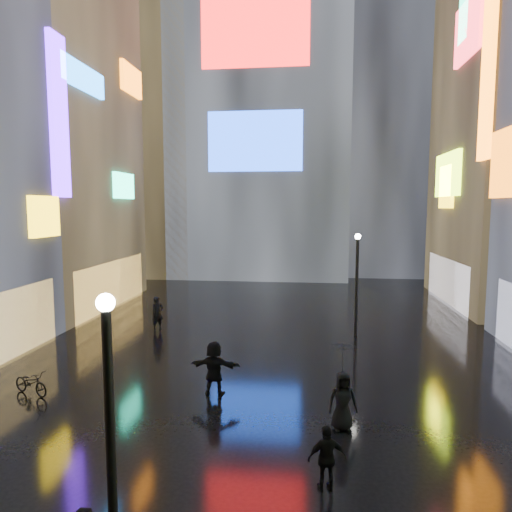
% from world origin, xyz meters
% --- Properties ---
extents(ground, '(140.00, 140.00, 0.00)m').
position_xyz_m(ground, '(0.00, 20.00, 0.00)').
color(ground, black).
rests_on(ground, ground).
extents(building_left_far, '(10.28, 12.00, 22.00)m').
position_xyz_m(building_left_far, '(-15.98, 26.00, 10.98)').
color(building_left_far, black).
rests_on(building_left_far, ground).
extents(tower_main, '(16.00, 14.20, 42.00)m').
position_xyz_m(tower_main, '(-3.00, 43.97, 21.01)').
color(tower_main, black).
rests_on(tower_main, ground).
extents(tower_flank_right, '(12.00, 12.00, 34.00)m').
position_xyz_m(tower_flank_right, '(9.00, 46.00, 17.00)').
color(tower_flank_right, black).
rests_on(tower_flank_right, ground).
extents(tower_flank_left, '(10.00, 10.00, 26.00)m').
position_xyz_m(tower_flank_left, '(-14.00, 42.00, 13.00)').
color(tower_flank_left, black).
rests_on(tower_flank_left, ground).
extents(lamp_near, '(0.30, 0.30, 5.20)m').
position_xyz_m(lamp_near, '(-1.50, 4.62, 2.94)').
color(lamp_near, black).
rests_on(lamp_near, ground).
extents(lamp_far, '(0.30, 0.30, 5.20)m').
position_xyz_m(lamp_far, '(4.04, 20.99, 2.94)').
color(lamp_far, black).
rests_on(lamp_far, ground).
extents(pedestrian_3, '(0.97, 0.59, 1.55)m').
position_xyz_m(pedestrian_3, '(2.11, 8.03, 0.77)').
color(pedestrian_3, black).
rests_on(pedestrian_3, ground).
extents(pedestrian_4, '(0.93, 0.69, 1.74)m').
position_xyz_m(pedestrian_4, '(2.68, 10.98, 0.87)').
color(pedestrian_4, black).
rests_on(pedestrian_4, ground).
extents(pedestrian_5, '(1.78, 0.64, 1.90)m').
position_xyz_m(pedestrian_5, '(-1.58, 13.02, 0.95)').
color(pedestrian_5, black).
rests_on(pedestrian_5, ground).
extents(pedestrian_6, '(0.76, 0.77, 1.79)m').
position_xyz_m(pedestrian_6, '(-6.29, 20.84, 0.90)').
color(pedestrian_6, black).
rests_on(pedestrian_6, ground).
extents(umbrella_2, '(1.16, 1.15, 0.87)m').
position_xyz_m(umbrella_2, '(2.68, 10.98, 2.18)').
color(umbrella_2, black).
rests_on(umbrella_2, pedestrian_4).
extents(bicycle, '(1.71, 1.11, 0.85)m').
position_xyz_m(bicycle, '(-7.93, 12.26, 0.42)').
color(bicycle, black).
rests_on(bicycle, ground).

